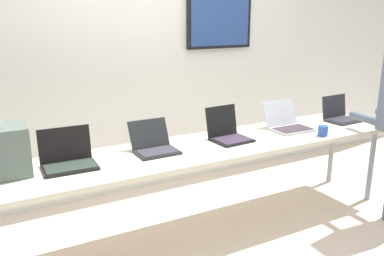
# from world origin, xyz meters

# --- Properties ---
(ground) EXTENTS (8.00, 8.00, 0.04)m
(ground) POSITION_xyz_m (0.00, 0.00, -0.02)
(ground) COLOR beige
(back_wall) EXTENTS (8.00, 0.11, 2.74)m
(back_wall) POSITION_xyz_m (0.02, 1.13, 1.37)
(back_wall) COLOR silver
(back_wall) RESTS_ON ground
(workbench) EXTENTS (3.60, 0.70, 0.75)m
(workbench) POSITION_xyz_m (0.00, 0.00, 0.71)
(workbench) COLOR beige
(workbench) RESTS_ON ground
(laptop_station_0) EXTENTS (0.37, 0.30, 0.26)m
(laptop_station_0) POSITION_xyz_m (-1.08, 0.06, 0.81)
(laptop_station_0) COLOR black
(laptop_station_0) RESTS_ON workbench
(laptop_station_1) EXTENTS (0.31, 0.32, 0.22)m
(laptop_station_1) POSITION_xyz_m (-0.43, 0.07, 0.81)
(laptop_station_1) COLOR black
(laptop_station_1) RESTS_ON workbench
(laptop_station_2) EXTENTS (0.32, 0.33, 0.27)m
(laptop_station_2) POSITION_xyz_m (0.23, 0.05, 0.82)
(laptop_station_2) COLOR black
(laptop_station_2) RESTS_ON workbench
(laptop_station_3) EXTENTS (0.36, 0.36, 0.24)m
(laptop_station_3) POSITION_xyz_m (0.89, 0.07, 0.81)
(laptop_station_3) COLOR #AEB1B8
(laptop_station_3) RESTS_ON workbench
(laptop_station_4) EXTENTS (0.33, 0.28, 0.24)m
(laptop_station_4) POSITION_xyz_m (1.55, 0.05, 0.81)
(laptop_station_4) COLOR #25252C
(laptop_station_4) RESTS_ON workbench
(coffee_mug) EXTENTS (0.08, 0.08, 0.09)m
(coffee_mug) POSITION_xyz_m (1.01, -0.25, 0.80)
(coffee_mug) COLOR #294DA0
(coffee_mug) RESTS_ON workbench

